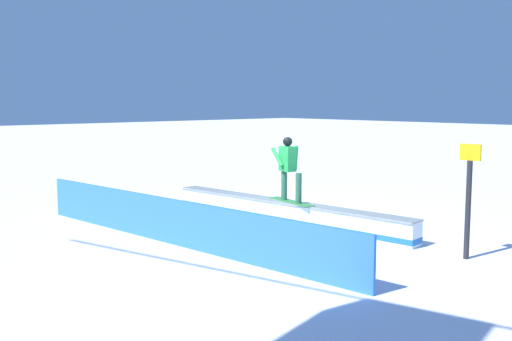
# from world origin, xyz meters

# --- Properties ---
(ground_plane) EXTENTS (120.00, 120.00, 0.00)m
(ground_plane) POSITION_xyz_m (0.00, 0.00, 0.00)
(ground_plane) COLOR white
(grind_box) EXTENTS (6.89, 1.03, 0.54)m
(grind_box) POSITION_xyz_m (0.00, 0.00, 0.25)
(grind_box) COLOR white
(grind_box) RESTS_ON ground_plane
(snowboarder) EXTENTS (1.55, 0.57, 1.50)m
(snowboarder) POSITION_xyz_m (-0.09, -0.04, 1.36)
(snowboarder) COLOR #348641
(snowboarder) RESTS_ON grind_box
(safety_fence) EXTENTS (9.23, 0.82, 0.92)m
(safety_fence) POSITION_xyz_m (0.00, 3.09, 0.46)
(safety_fence) COLOR #3476E8
(safety_fence) RESTS_ON ground_plane
(trail_marker) EXTENTS (0.40, 0.10, 2.11)m
(trail_marker) POSITION_xyz_m (-4.47, -0.26, 1.13)
(trail_marker) COLOR #262628
(trail_marker) RESTS_ON ground_plane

